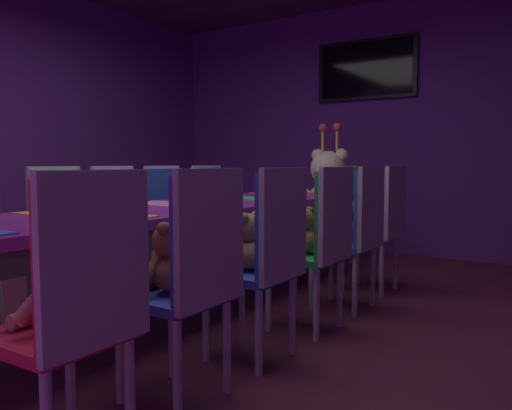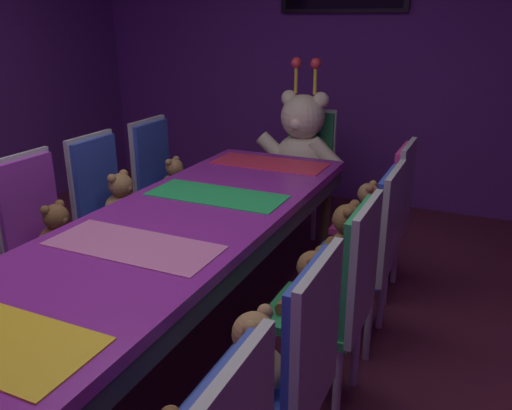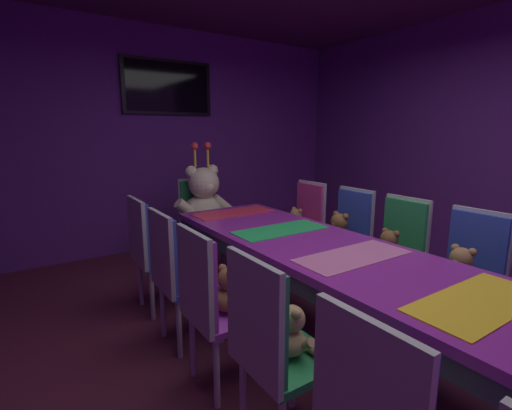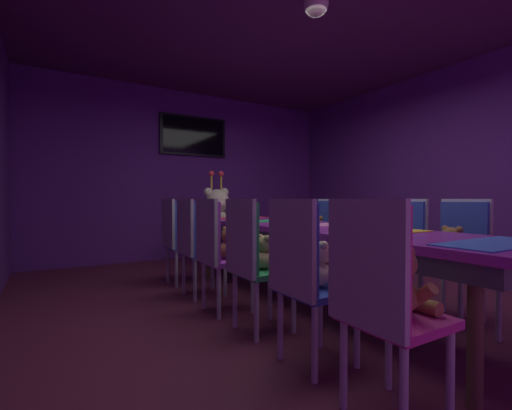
{
  "view_description": "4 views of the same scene",
  "coord_description": "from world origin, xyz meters",
  "px_view_note": "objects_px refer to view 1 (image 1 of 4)",
  "views": [
    {
      "loc": [
        2.18,
        -2.46,
        1.0
      ],
      "look_at": [
        -0.13,
        1.06,
        0.66
      ],
      "focal_mm": 36.24,
      "sensor_mm": 36.0,
      "label": 1
    },
    {
      "loc": [
        1.34,
        -1.65,
        1.66
      ],
      "look_at": [
        0.15,
        0.95,
        0.64
      ],
      "focal_mm": 36.59,
      "sensor_mm": 36.0,
      "label": 2
    },
    {
      "loc": [
        -1.71,
        -1.49,
        1.51
      ],
      "look_at": [
        -0.15,
        0.88,
        0.94
      ],
      "focal_mm": 25.74,
      "sensor_mm": 36.0,
      "label": 3
    },
    {
      "loc": [
        -2.08,
        -2.43,
        0.98
      ],
      "look_at": [
        -0.07,
        0.94,
        0.92
      ],
      "focal_mm": 24.13,
      "sensor_mm": 36.0,
      "label": 4
    }
  ],
  "objects_px": {
    "chair_right_2": "(270,246)",
    "throne_chair": "(334,204)",
    "teddy_left_4": "(182,212)",
    "teddy_right_1": "(170,262)",
    "banquet_table": "(181,218)",
    "king_teddy_bear": "(327,189)",
    "teddy_right_2": "(246,245)",
    "chair_left_3": "(120,216)",
    "chair_right_1": "(196,264)",
    "chair_right_3": "(324,233)",
    "chair_left_2": "(63,223)",
    "teddy_left_2": "(76,229)",
    "teddy_right_0": "(53,295)",
    "teddy_right_4": "(340,223)",
    "chair_right_0": "(81,293)",
    "chair_right_5": "(385,216)",
    "teddy_right_3": "(302,234)",
    "chair_left_4": "(169,211)",
    "teddy_left_5": "(225,210)",
    "teddy_left_3": "(134,220)",
    "wall_tv": "(366,69)",
    "teddy_right_5": "(368,218)",
    "chair_left_5": "(213,206)"
  },
  "relations": [
    {
      "from": "chair_right_5",
      "to": "teddy_right_2",
      "type": "bearing_deg",
      "value": 85.58
    },
    {
      "from": "chair_right_2",
      "to": "throne_chair",
      "type": "bearing_deg",
      "value": -71.9
    },
    {
      "from": "chair_right_2",
      "to": "teddy_right_5",
      "type": "distance_m",
      "value": 1.72
    },
    {
      "from": "chair_right_3",
      "to": "teddy_right_5",
      "type": "xyz_separation_m",
      "value": [
        -0.17,
        1.14,
        -0.02
      ]
    },
    {
      "from": "teddy_right_0",
      "to": "chair_right_3",
      "type": "height_order",
      "value": "chair_right_3"
    },
    {
      "from": "teddy_left_3",
      "to": "teddy_right_0",
      "type": "distance_m",
      "value": 2.23
    },
    {
      "from": "chair_left_3",
      "to": "teddy_right_4",
      "type": "height_order",
      "value": "chair_left_3"
    },
    {
      "from": "banquet_table",
      "to": "chair_right_2",
      "type": "relative_size",
      "value": 3.58
    },
    {
      "from": "teddy_left_3",
      "to": "teddy_right_1",
      "type": "xyz_separation_m",
      "value": [
        1.42,
        -1.14,
        0.01
      ]
    },
    {
      "from": "chair_left_5",
      "to": "throne_chair",
      "type": "xyz_separation_m",
      "value": [
        0.86,
        0.88,
        0.0
      ]
    },
    {
      "from": "teddy_left_4",
      "to": "chair_right_0",
      "type": "bearing_deg",
      "value": -55.16
    },
    {
      "from": "chair_left_4",
      "to": "teddy_right_2",
      "type": "bearing_deg",
      "value": -35.69
    },
    {
      "from": "wall_tv",
      "to": "chair_left_4",
      "type": "bearing_deg",
      "value": -110.94
    },
    {
      "from": "teddy_left_3",
      "to": "teddy_right_4",
      "type": "relative_size",
      "value": 0.87
    },
    {
      "from": "teddy_right_0",
      "to": "teddy_right_3",
      "type": "height_order",
      "value": "teddy_right_3"
    },
    {
      "from": "teddy_right_2",
      "to": "chair_left_3",
      "type": "bearing_deg",
      "value": -20.34
    },
    {
      "from": "banquet_table",
      "to": "chair_right_1",
      "type": "relative_size",
      "value": 3.58
    },
    {
      "from": "chair_left_3",
      "to": "chair_right_3",
      "type": "distance_m",
      "value": 1.74
    },
    {
      "from": "chair_right_3",
      "to": "teddy_right_4",
      "type": "relative_size",
      "value": 2.89
    },
    {
      "from": "teddy_left_5",
      "to": "teddy_right_5",
      "type": "height_order",
      "value": "teddy_right_5"
    },
    {
      "from": "chair_left_4",
      "to": "teddy_right_2",
      "type": "distance_m",
      "value": 1.94
    },
    {
      "from": "teddy_left_2",
      "to": "teddy_right_2",
      "type": "bearing_deg",
      "value": -1.74
    },
    {
      "from": "teddy_right_3",
      "to": "wall_tv",
      "type": "relative_size",
      "value": 0.26
    },
    {
      "from": "king_teddy_bear",
      "to": "teddy_left_4",
      "type": "bearing_deg",
      "value": -29.06
    },
    {
      "from": "king_teddy_bear",
      "to": "teddy_right_0",
      "type": "bearing_deg",
      "value": 11.19
    },
    {
      "from": "chair_right_3",
      "to": "chair_left_4",
      "type": "bearing_deg",
      "value": -17.75
    },
    {
      "from": "chair_left_2",
      "to": "king_teddy_bear",
      "type": "distance_m",
      "value": 2.54
    },
    {
      "from": "teddy_left_2",
      "to": "throne_chair",
      "type": "bearing_deg",
      "value": 74.8
    },
    {
      "from": "chair_left_5",
      "to": "teddy_right_1",
      "type": "height_order",
      "value": "chair_left_5"
    },
    {
      "from": "teddy_left_4",
      "to": "teddy_right_1",
      "type": "height_order",
      "value": "teddy_left_4"
    },
    {
      "from": "teddy_left_2",
      "to": "teddy_left_5",
      "type": "relative_size",
      "value": 0.99
    },
    {
      "from": "chair_left_5",
      "to": "wall_tv",
      "type": "xyz_separation_m",
      "value": [
        0.86,
        1.68,
        1.45
      ]
    },
    {
      "from": "chair_left_2",
      "to": "teddy_right_3",
      "type": "relative_size",
      "value": 3.26
    },
    {
      "from": "chair_right_1",
      "to": "teddy_left_3",
      "type": "bearing_deg",
      "value": -36.03
    },
    {
      "from": "chair_left_4",
      "to": "teddy_right_0",
      "type": "distance_m",
      "value": 2.76
    },
    {
      "from": "teddy_right_2",
      "to": "chair_right_2",
      "type": "bearing_deg",
      "value": -180.0
    },
    {
      "from": "teddy_left_2",
      "to": "teddy_right_1",
      "type": "height_order",
      "value": "teddy_right_1"
    },
    {
      "from": "chair_right_1",
      "to": "wall_tv",
      "type": "bearing_deg",
      "value": -78.06
    },
    {
      "from": "teddy_right_3",
      "to": "teddy_right_2",
      "type": "bearing_deg",
      "value": 88.66
    },
    {
      "from": "teddy_left_5",
      "to": "chair_right_2",
      "type": "height_order",
      "value": "chair_right_2"
    },
    {
      "from": "teddy_left_2",
      "to": "king_teddy_bear",
      "type": "xyz_separation_m",
      "value": [
        0.7,
        2.4,
        0.19
      ]
    },
    {
      "from": "teddy_right_2",
      "to": "chair_left_5",
      "type": "bearing_deg",
      "value": -47.84
    },
    {
      "from": "teddy_left_2",
      "to": "chair_right_0",
      "type": "relative_size",
      "value": 0.28
    },
    {
      "from": "chair_left_2",
      "to": "teddy_left_2",
      "type": "xyz_separation_m",
      "value": [
        0.14,
        -0.0,
        -0.03
      ]
    },
    {
      "from": "chair_left_4",
      "to": "chair_right_2",
      "type": "height_order",
      "value": "same"
    },
    {
      "from": "teddy_left_4",
      "to": "chair_right_1",
      "type": "height_order",
      "value": "chair_right_1"
    },
    {
      "from": "teddy_left_5",
      "to": "chair_right_2",
      "type": "relative_size",
      "value": 0.28
    },
    {
      "from": "teddy_right_1",
      "to": "king_teddy_bear",
      "type": "bearing_deg",
      "value": -76.96
    },
    {
      "from": "chair_right_1",
      "to": "teddy_right_3",
      "type": "relative_size",
      "value": 3.26
    },
    {
      "from": "chair_left_2",
      "to": "chair_left_3",
      "type": "distance_m",
      "value": 0.54
    }
  ]
}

